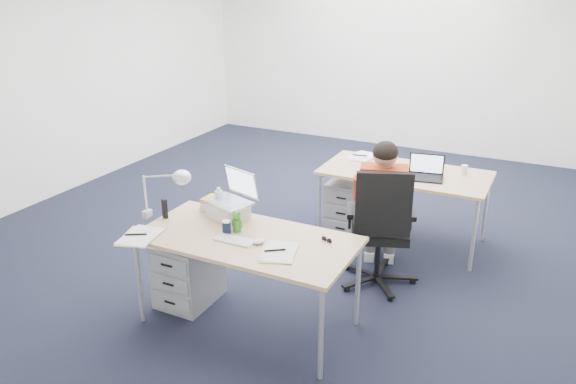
% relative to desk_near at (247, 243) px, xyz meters
% --- Properties ---
extents(floor, '(7.00, 7.00, 0.00)m').
position_rel_desk_near_xyz_m(floor, '(-0.47, 1.69, -0.68)').
color(floor, black).
rests_on(floor, ground).
extents(room, '(6.02, 7.02, 2.80)m').
position_rel_desk_near_xyz_m(room, '(-0.47, 1.69, 1.03)').
color(room, white).
rests_on(room, ground).
extents(desk_near, '(1.60, 0.80, 0.73)m').
position_rel_desk_near_xyz_m(desk_near, '(0.00, 0.00, 0.00)').
color(desk_near, tan).
rests_on(desk_near, ground).
extents(desk_far, '(1.60, 0.80, 0.73)m').
position_rel_desk_near_xyz_m(desk_far, '(0.64, 1.95, 0.00)').
color(desk_far, tan).
rests_on(desk_far, ground).
extents(office_chair, '(0.89, 0.89, 1.09)m').
position_rel_desk_near_xyz_m(office_chair, '(0.70, 1.01, -0.37)').
color(office_chair, black).
rests_on(office_chair, ground).
extents(seated_person, '(0.50, 0.73, 1.27)m').
position_rel_desk_near_xyz_m(seated_person, '(0.66, 1.18, -0.04)').
color(seated_person, '#AB3718').
rests_on(seated_person, ground).
extents(drawer_pedestal_near, '(0.40, 0.50, 0.55)m').
position_rel_desk_near_xyz_m(drawer_pedestal_near, '(-0.60, 0.06, -0.41)').
color(drawer_pedestal_near, '#999B9E').
rests_on(drawer_pedestal_near, ground).
extents(drawer_pedestal_far, '(0.40, 0.50, 0.55)m').
position_rel_desk_near_xyz_m(drawer_pedestal_far, '(0.09, 1.94, -0.41)').
color(drawer_pedestal_far, '#999B9E').
rests_on(drawer_pedestal_far, ground).
extents(silver_laptop, '(0.42, 0.37, 0.37)m').
position_rel_desk_near_xyz_m(silver_laptop, '(-0.30, 0.24, 0.23)').
color(silver_laptop, silver).
rests_on(silver_laptop, desk_near).
extents(wireless_keyboard, '(0.30, 0.12, 0.01)m').
position_rel_desk_near_xyz_m(wireless_keyboard, '(-0.05, -0.09, 0.05)').
color(wireless_keyboard, white).
rests_on(wireless_keyboard, desk_near).
extents(computer_mouse, '(0.09, 0.11, 0.03)m').
position_rel_desk_near_xyz_m(computer_mouse, '(0.13, -0.05, 0.06)').
color(computer_mouse, white).
rests_on(computer_mouse, desk_near).
extents(headphones, '(0.25, 0.22, 0.03)m').
position_rel_desk_near_xyz_m(headphones, '(-0.26, 0.19, 0.06)').
color(headphones, black).
rests_on(headphones, desk_near).
extents(can_koozie, '(0.06, 0.06, 0.10)m').
position_rel_desk_near_xyz_m(can_koozie, '(-0.16, -0.01, 0.10)').
color(can_koozie, '#121938').
rests_on(can_koozie, desk_near).
extents(water_bottle, '(0.08, 0.08, 0.22)m').
position_rel_desk_near_xyz_m(water_bottle, '(-0.42, 0.29, 0.16)').
color(water_bottle, silver).
rests_on(water_bottle, desk_near).
extents(bear_figurine, '(0.10, 0.08, 0.16)m').
position_rel_desk_near_xyz_m(bear_figurine, '(-0.12, 0.06, 0.13)').
color(bear_figurine, '#1F731E').
rests_on(bear_figurine, desk_near).
extents(book_stack, '(0.26, 0.21, 0.10)m').
position_rel_desk_near_xyz_m(book_stack, '(-0.47, 0.33, 0.10)').
color(book_stack, silver).
rests_on(book_stack, desk_near).
extents(cordless_phone, '(0.05, 0.04, 0.16)m').
position_rel_desk_near_xyz_m(cordless_phone, '(-0.75, 0.02, 0.13)').
color(cordless_phone, black).
rests_on(cordless_phone, desk_near).
extents(papers_left, '(0.30, 0.38, 0.01)m').
position_rel_desk_near_xyz_m(papers_left, '(-0.71, -0.35, 0.05)').
color(papers_left, '#F1D08C').
rests_on(papers_left, desk_near).
extents(papers_right, '(0.31, 0.37, 0.01)m').
position_rel_desk_near_xyz_m(papers_right, '(0.32, -0.12, 0.05)').
color(papers_right, '#F1D08C').
rests_on(papers_right, desk_near).
extents(sunglasses, '(0.10, 0.07, 0.02)m').
position_rel_desk_near_xyz_m(sunglasses, '(0.55, 0.20, 0.06)').
color(sunglasses, black).
rests_on(sunglasses, desk_near).
extents(desk_lamp, '(0.43, 0.22, 0.47)m').
position_rel_desk_near_xyz_m(desk_lamp, '(-0.75, -0.03, 0.28)').
color(desk_lamp, silver).
rests_on(desk_lamp, desk_near).
extents(dark_laptop, '(0.38, 0.37, 0.24)m').
position_rel_desk_near_xyz_m(dark_laptop, '(0.86, 1.83, 0.16)').
color(dark_laptop, black).
rests_on(dark_laptop, desk_far).
extents(far_cup, '(0.07, 0.07, 0.09)m').
position_rel_desk_near_xyz_m(far_cup, '(1.16, 2.14, 0.09)').
color(far_cup, white).
rests_on(far_cup, desk_far).
extents(far_papers, '(0.27, 0.35, 0.01)m').
position_rel_desk_near_xyz_m(far_papers, '(0.11, 2.20, 0.05)').
color(far_papers, white).
rests_on(far_papers, desk_far).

